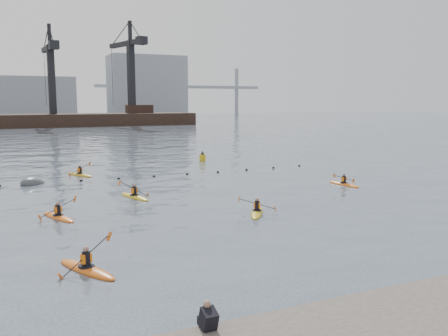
{
  "coord_description": "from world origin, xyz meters",
  "views": [
    {
      "loc": [
        -9.96,
        -16.7,
        6.49
      ],
      "look_at": [
        0.64,
        6.85,
        2.8
      ],
      "focal_mm": 38.0,
      "sensor_mm": 36.0,
      "label": 1
    }
  ],
  "objects_px": {
    "kayaker_0": "(87,268)",
    "kayaker_2": "(58,216)",
    "kayaker_4": "(344,184)",
    "mooring_buoy": "(33,184)",
    "nav_buoy": "(202,158)",
    "kayaker_1": "(257,212)",
    "kayaker_3": "(134,196)",
    "kayaker_5": "(80,174)"
  },
  "relations": [
    {
      "from": "kayaker_4",
      "to": "kayaker_2",
      "type": "bearing_deg",
      "value": -0.25
    },
    {
      "from": "kayaker_5",
      "to": "nav_buoy",
      "type": "relative_size",
      "value": 2.61
    },
    {
      "from": "kayaker_0",
      "to": "kayaker_3",
      "type": "distance_m",
      "value": 13.86
    },
    {
      "from": "kayaker_4",
      "to": "mooring_buoy",
      "type": "height_order",
      "value": "kayaker_4"
    },
    {
      "from": "kayaker_1",
      "to": "mooring_buoy",
      "type": "height_order",
      "value": "kayaker_1"
    },
    {
      "from": "kayaker_3",
      "to": "kayaker_4",
      "type": "relative_size",
      "value": 1.06
    },
    {
      "from": "kayaker_4",
      "to": "nav_buoy",
      "type": "xyz_separation_m",
      "value": [
        -4.6,
        18.06,
        0.28
      ]
    },
    {
      "from": "kayaker_5",
      "to": "kayaker_2",
      "type": "bearing_deg",
      "value": -129.99
    },
    {
      "from": "kayaker_2",
      "to": "kayaker_4",
      "type": "distance_m",
      "value": 21.24
    },
    {
      "from": "kayaker_0",
      "to": "kayaker_3",
      "type": "height_order",
      "value": "kayaker_3"
    },
    {
      "from": "nav_buoy",
      "to": "kayaker_4",
      "type": "bearing_deg",
      "value": -75.72
    },
    {
      "from": "kayaker_3",
      "to": "mooring_buoy",
      "type": "bearing_deg",
      "value": 109.02
    },
    {
      "from": "kayaker_2",
      "to": "kayaker_4",
      "type": "relative_size",
      "value": 1.02
    },
    {
      "from": "kayaker_0",
      "to": "kayaker_2",
      "type": "xyz_separation_m",
      "value": [
        -0.22,
        9.14,
        -0.0
      ]
    },
    {
      "from": "kayaker_2",
      "to": "nav_buoy",
      "type": "bearing_deg",
      "value": 28.6
    },
    {
      "from": "mooring_buoy",
      "to": "nav_buoy",
      "type": "distance_m",
      "value": 19.04
    },
    {
      "from": "kayaker_1",
      "to": "kayaker_3",
      "type": "bearing_deg",
      "value": 158.38
    },
    {
      "from": "mooring_buoy",
      "to": "kayaker_2",
      "type": "bearing_deg",
      "value": -86.23
    },
    {
      "from": "kayaker_0",
      "to": "mooring_buoy",
      "type": "distance_m",
      "value": 21.28
    },
    {
      "from": "kayaker_1",
      "to": "mooring_buoy",
      "type": "distance_m",
      "value": 19.39
    },
    {
      "from": "kayaker_1",
      "to": "kayaker_2",
      "type": "bearing_deg",
      "value": -166.52
    },
    {
      "from": "kayaker_4",
      "to": "kayaker_5",
      "type": "distance_m",
      "value": 22.34
    },
    {
      "from": "kayaker_0",
      "to": "kayaker_3",
      "type": "xyz_separation_m",
      "value": [
        4.99,
        12.93,
        -0.0
      ]
    },
    {
      "from": "kayaker_2",
      "to": "nav_buoy",
      "type": "xyz_separation_m",
      "value": [
        16.56,
        19.94,
        0.28
      ]
    },
    {
      "from": "kayaker_0",
      "to": "kayaker_5",
      "type": "height_order",
      "value": "kayaker_0"
    },
    {
      "from": "kayaker_1",
      "to": "kayaker_3",
      "type": "relative_size",
      "value": 0.91
    },
    {
      "from": "kayaker_3",
      "to": "kayaker_0",
      "type": "bearing_deg",
      "value": -127.91
    },
    {
      "from": "kayaker_4",
      "to": "kayaker_0",
      "type": "bearing_deg",
      "value": 22.44
    },
    {
      "from": "mooring_buoy",
      "to": "nav_buoy",
      "type": "relative_size",
      "value": 1.72
    },
    {
      "from": "kayaker_5",
      "to": "kayaker_3",
      "type": "bearing_deg",
      "value": -107.91
    },
    {
      "from": "kayaker_0",
      "to": "kayaker_5",
      "type": "xyz_separation_m",
      "value": [
        2.93,
        24.27,
        -0.0
      ]
    },
    {
      "from": "kayaker_1",
      "to": "mooring_buoy",
      "type": "xyz_separation_m",
      "value": [
        -11.42,
        15.67,
        -0.1
      ]
    },
    {
      "from": "kayaker_5",
      "to": "mooring_buoy",
      "type": "height_order",
      "value": "kayaker_5"
    },
    {
      "from": "mooring_buoy",
      "to": "kayaker_5",
      "type": "bearing_deg",
      "value": 37.27
    },
    {
      "from": "kayaker_3",
      "to": "nav_buoy",
      "type": "xyz_separation_m",
      "value": [
        11.34,
        16.16,
        0.27
      ]
    },
    {
      "from": "kayaker_0",
      "to": "kayaker_2",
      "type": "distance_m",
      "value": 9.15
    },
    {
      "from": "kayaker_1",
      "to": "kayaker_3",
      "type": "distance_m",
      "value": 9.12
    },
    {
      "from": "kayaker_4",
      "to": "nav_buoy",
      "type": "bearing_deg",
      "value": -81.06
    },
    {
      "from": "kayaker_5",
      "to": "nav_buoy",
      "type": "bearing_deg",
      "value": -8.43
    },
    {
      "from": "kayaker_1",
      "to": "kayaker_2",
      "type": "distance_m",
      "value": 11.2
    },
    {
      "from": "kayaker_5",
      "to": "nav_buoy",
      "type": "xyz_separation_m",
      "value": [
        13.4,
        4.82,
        0.28
      ]
    },
    {
      "from": "kayaker_0",
      "to": "kayaker_3",
      "type": "relative_size",
      "value": 0.99
    }
  ]
}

